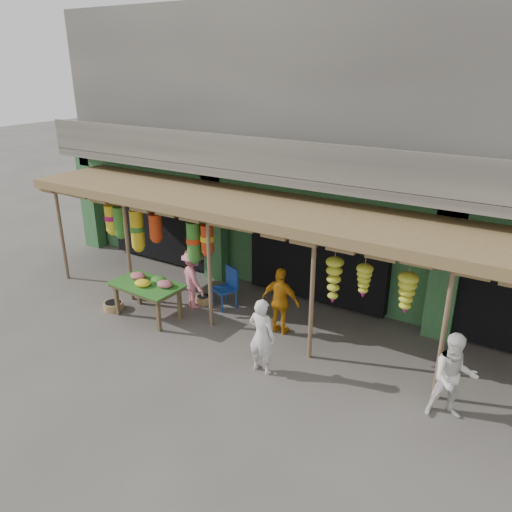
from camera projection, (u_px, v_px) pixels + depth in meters
The scene contains 12 objects.
ground at pixel (272, 339), 10.90m from camera, with size 80.00×80.00×0.00m, color #514C47.
building at pixel (364, 152), 13.50m from camera, with size 16.40×6.80×7.00m.
awning at pixel (285, 216), 10.67m from camera, with size 14.00×2.70×2.79m.
flower_table at pixel (148, 286), 11.57m from camera, with size 1.70×1.05×1.00m.
blue_chair at pixel (227, 285), 12.16m from camera, with size 0.63×0.63×1.01m.
basket_left at pixel (135, 277), 13.75m from camera, with size 0.46×0.46×0.19m, color brown.
basket_mid at pixel (113, 306), 12.17m from camera, with size 0.48×0.48×0.18m, color #9C7A46.
basket_right at pixel (204, 300), 12.49m from camera, with size 0.40×0.40×0.18m, color #8A5D40.
person_front at pixel (262, 336), 9.51m from camera, with size 0.57×0.37×1.55m, color silver.
person_right at pixel (453, 377), 8.26m from camera, with size 0.77×0.60×1.58m, color white.
person_vendor at pixel (281, 301), 10.90m from camera, with size 0.90×0.38×1.54m, color orange.
person_shopper at pixel (193, 279), 12.06m from camera, with size 0.98×0.56×1.51m, color #E17782.
Camera 1 is at (4.73, -8.22, 5.68)m, focal length 35.00 mm.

